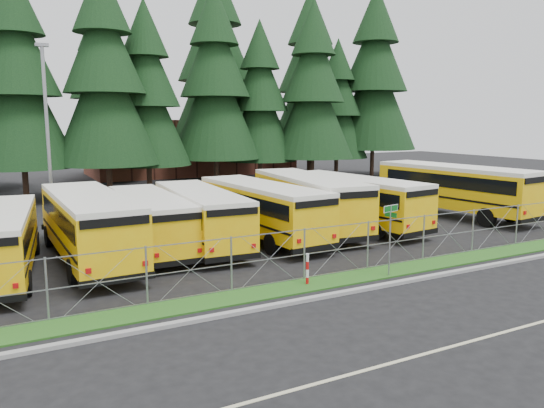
{
  "coord_description": "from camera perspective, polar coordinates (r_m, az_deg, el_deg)",
  "views": [
    {
      "loc": [
        -14.2,
        -17.58,
        6.02
      ],
      "look_at": [
        -2.72,
        4.0,
        2.12
      ],
      "focal_mm": 35.0,
      "sensor_mm": 36.0,
      "label": 1
    }
  ],
  "objects": [
    {
      "name": "conifer_8",
      "position": [
        56.0,
        7.03,
        10.1
      ],
      "size": [
        6.42,
        6.42,
        14.21
      ],
      "primitive_type": null,
      "color": "black",
      "rests_on": "ground"
    },
    {
      "name": "bus_6",
      "position": [
        30.11,
        8.4,
        0.2
      ],
      "size": [
        3.82,
        11.15,
        2.87
      ],
      "primitive_type": null,
      "rotation": [
        0.0,
        0.0,
        0.12
      ],
      "color": "#F4B107",
      "rests_on": "ground"
    },
    {
      "name": "bus_2",
      "position": [
        25.26,
        -13.06,
        -1.92
      ],
      "size": [
        2.6,
        10.06,
        2.62
      ],
      "primitive_type": null,
      "rotation": [
        0.0,
        0.0,
        -0.02
      ],
      "color": "#F4B107",
      "rests_on": "ground"
    },
    {
      "name": "striped_bollard",
      "position": [
        19.57,
        3.82,
        -7.04
      ],
      "size": [
        0.11,
        0.11,
        1.2
      ],
      "primitive_type": "cylinder",
      "color": "#B20C0C",
      "rests_on": "ground"
    },
    {
      "name": "conifer_2",
      "position": [
        43.3,
        -25.62,
        11.52
      ],
      "size": [
        7.72,
        7.72,
        17.06
      ],
      "primitive_type": null,
      "color": "black",
      "rests_on": "ground"
    },
    {
      "name": "conifer_5",
      "position": [
        47.81,
        -6.14,
        12.38
      ],
      "size": [
        7.98,
        7.98,
        17.66
      ],
      "primitive_type": null,
      "color": "black",
      "rests_on": "ground"
    },
    {
      "name": "grass_verge",
      "position": [
        22.13,
        13.37,
        -6.89
      ],
      "size": [
        50.0,
        1.4,
        0.06
      ],
      "primitive_type": "cube",
      "color": "#1F4F16",
      "rests_on": "ground"
    },
    {
      "name": "bus_5",
      "position": [
        29.09,
        3.6,
        0.12
      ],
      "size": [
        3.97,
        11.74,
        3.02
      ],
      "primitive_type": null,
      "rotation": [
        0.0,
        0.0,
        -0.11
      ],
      "color": "#F4B107",
      "rests_on": "ground"
    },
    {
      "name": "bus_3",
      "position": [
        25.74,
        -7.91,
        -1.44
      ],
      "size": [
        3.12,
        10.55,
        2.73
      ],
      "primitive_type": null,
      "rotation": [
        0.0,
        0.0,
        -0.06
      ],
      "color": "#F4B107",
      "rests_on": "ground"
    },
    {
      "name": "conifer_7",
      "position": [
        50.29,
        4.41,
        11.78
      ],
      "size": [
        7.62,
        7.62,
        16.85
      ],
      "primitive_type": null,
      "color": "black",
      "rests_on": "ground"
    },
    {
      "name": "conifer_3",
      "position": [
        43.02,
        -17.55,
        12.39
      ],
      "size": [
        7.98,
        7.98,
        17.65
      ],
      "primitive_type": null,
      "color": "black",
      "rests_on": "ground"
    },
    {
      "name": "conifer_12",
      "position": [
        55.31,
        -6.08,
        14.08
      ],
      "size": [
        9.86,
        9.86,
        21.81
      ],
      "primitive_type": null,
      "color": "black",
      "rests_on": "ground"
    },
    {
      "name": "bus_4",
      "position": [
        26.88,
        -1.48,
        -0.78
      ],
      "size": [
        3.23,
        11.03,
        2.85
      ],
      "primitive_type": null,
      "rotation": [
        0.0,
        0.0,
        0.06
      ],
      "color": "#F4B107",
      "rests_on": "ground"
    },
    {
      "name": "chainlink_fence",
      "position": [
        22.4,
        12.28,
        -4.1
      ],
      "size": [
        44.0,
        0.1,
        2.0
      ],
      "primitive_type": null,
      "color": "gray",
      "rests_on": "ground"
    },
    {
      "name": "curb",
      "position": [
        21.14,
        15.9,
        -7.67
      ],
      "size": [
        50.0,
        0.25,
        0.12
      ],
      "primitive_type": "cube",
      "color": "gray",
      "rests_on": "ground"
    },
    {
      "name": "light_standard",
      "position": [
        32.39,
        -23.02,
        7.43
      ],
      "size": [
        0.7,
        0.35,
        10.14
      ],
      "color": "gray",
      "rests_on": "ground"
    },
    {
      "name": "bus_0",
      "position": [
        22.97,
        -27.21,
        -3.75
      ],
      "size": [
        3.56,
        10.31,
        2.65
      ],
      "primitive_type": null,
      "rotation": [
        0.0,
        0.0,
        -0.12
      ],
      "color": "#F4B107",
      "rests_on": "ground"
    },
    {
      "name": "ground",
      "position": [
        23.39,
        10.61,
        -6.01
      ],
      "size": [
        120.0,
        120.0,
        0.0
      ],
      "primitive_type": "plane",
      "color": "black",
      "rests_on": "ground"
    },
    {
      "name": "brick_building",
      "position": [
        61.1,
        -8.72,
        6.13
      ],
      "size": [
        22.0,
        10.0,
        6.0
      ],
      "primitive_type": "cube",
      "color": "brown",
      "rests_on": "ground"
    },
    {
      "name": "conifer_13",
      "position": [
        58.35,
        4.07,
        12.82
      ],
      "size": [
        8.92,
        8.92,
        19.73
      ],
      "primitive_type": null,
      "color": "black",
      "rests_on": "ground"
    },
    {
      "name": "bus_east",
      "position": [
        35.22,
        18.55,
        1.38
      ],
      "size": [
        4.24,
        12.43,
        3.19
      ],
      "primitive_type": null,
      "rotation": [
        0.0,
        0.0,
        0.11
      ],
      "color": "#F4B107",
      "rests_on": "ground"
    },
    {
      "name": "conifer_6",
      "position": [
        49.8,
        -1.31,
        10.79
      ],
      "size": [
        6.8,
        6.8,
        15.05
      ],
      "primitive_type": null,
      "color": "black",
      "rests_on": "ground"
    },
    {
      "name": "conifer_9",
      "position": [
        58.43,
        10.95,
        12.72
      ],
      "size": [
        8.97,
        8.97,
        19.83
      ],
      "primitive_type": null,
      "color": "black",
      "rests_on": "ground"
    },
    {
      "name": "conifer_4",
      "position": [
        45.1,
        -13.35,
        11.11
      ],
      "size": [
        7.07,
        7.07,
        15.63
      ],
      "primitive_type": null,
      "color": "black",
      "rests_on": "ground"
    },
    {
      "name": "road_lane_line",
      "position": [
        18.16,
        26.84,
        -11.29
      ],
      "size": [
        50.0,
        0.12,
        0.01
      ],
      "primitive_type": "cube",
      "color": "beige",
      "rests_on": "ground"
    },
    {
      "name": "bus_1",
      "position": [
        23.93,
        -19.2,
        -2.39
      ],
      "size": [
        2.94,
        11.34,
        2.96
      ],
      "primitive_type": null,
      "rotation": [
        0.0,
        0.0,
        0.02
      ],
      "color": "#F4B107",
      "rests_on": "ground"
    },
    {
      "name": "street_sign",
      "position": [
        20.75,
        12.61,
        -2.23
      ],
      "size": [
        0.83,
        0.54,
        2.81
      ],
      "color": "gray",
      "rests_on": "ground"
    },
    {
      "name": "conifer_11",
      "position": [
        54.4,
        -17.7,
        11.61
      ],
      "size": [
        7.99,
        7.99,
        17.67
      ],
      "primitive_type": null,
      "color": "black",
      "rests_on": "ground"
    }
  ]
}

